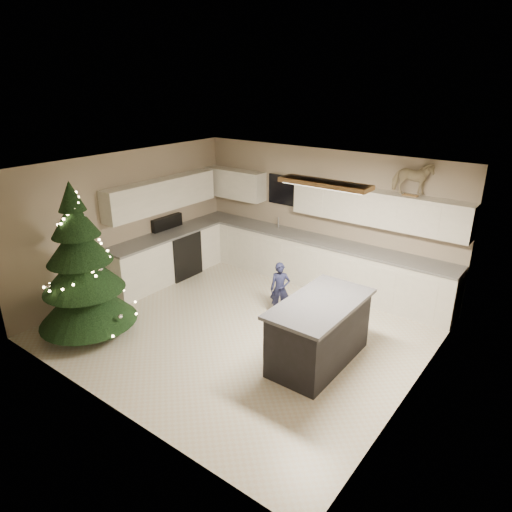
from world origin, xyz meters
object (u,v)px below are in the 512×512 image
object	(u,v)px
island	(319,332)
bar_stool	(290,327)
toddler	(280,289)
christmas_tree	(83,275)
rocking_horse	(412,178)

from	to	relation	value
island	bar_stool	size ratio (longest dim) A/B	2.62
toddler	christmas_tree	bearing A→B (deg)	-165.27
island	rocking_horse	world-z (taller)	rocking_horse
christmas_tree	bar_stool	bearing A→B (deg)	25.36
toddler	bar_stool	bearing A→B (deg)	-83.56
christmas_tree	toddler	world-z (taller)	christmas_tree
island	toddler	bearing A→B (deg)	145.92
island	toddler	xyz separation A→B (m)	(-1.24, 0.84, -0.01)
christmas_tree	rocking_horse	bearing A→B (deg)	47.85
bar_stool	island	bearing A→B (deg)	20.22
bar_stool	toddler	size ratio (longest dim) A/B	0.69
toddler	rocking_horse	xyz separation A→B (m)	(1.50, 1.57, 1.82)
island	toddler	distance (m)	1.50
island	christmas_tree	world-z (taller)	christmas_tree
island	christmas_tree	size ratio (longest dim) A/B	0.69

